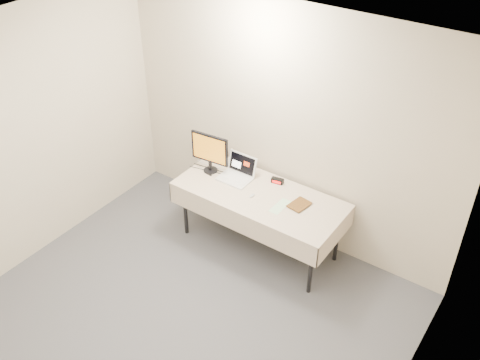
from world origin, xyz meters
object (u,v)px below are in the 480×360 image
Objects in this scene: table at (260,198)px; book at (293,193)px; laptop at (238,173)px; monitor at (210,150)px.

table is 8.09× the size of book.
laptop is 0.76× the size of monitor.
book reaches higher than table.
table is 0.78m from monitor.
book is at bearing 12.00° from table.
monitor is (-0.33, -0.07, 0.22)m from laptop.
table is at bearing -9.48° from monitor.
table is 0.41m from book.
monitor is (-0.70, 0.05, 0.34)m from table.
monitor is 1.08m from book.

